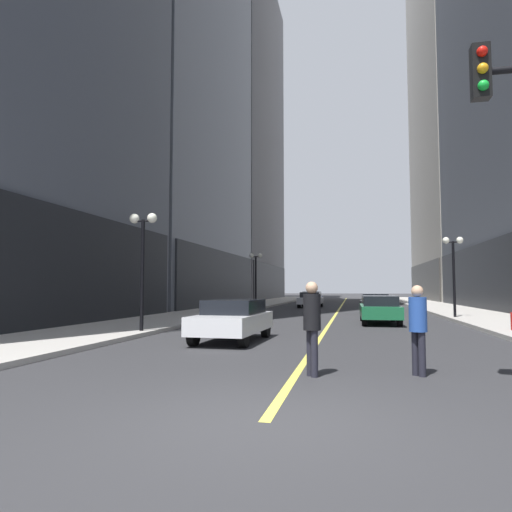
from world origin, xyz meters
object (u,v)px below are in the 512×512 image
(car_green, at_px, (379,308))
(street_lamp_left_near, at_px, (143,245))
(car_white, at_px, (233,319))
(car_black, at_px, (375,303))
(pedestrian_in_black_coat, at_px, (312,320))
(street_lamp_left_far, at_px, (256,268))
(car_blue, at_px, (312,297))
(street_lamp_right_mid, at_px, (453,259))
(pedestrian_in_blue_hoodie, at_px, (418,323))
(car_silver, at_px, (311,299))

(car_green, height_order, street_lamp_left_near, street_lamp_left_near)
(car_white, relative_size, car_black, 0.96)
(car_white, distance_m, car_black, 17.00)
(car_green, bearing_deg, street_lamp_left_near, -140.51)
(car_white, height_order, pedestrian_in_black_coat, pedestrian_in_black_coat)
(street_lamp_left_far, bearing_deg, car_black, -29.86)
(car_green, xyz_separation_m, car_blue, (-5.39, 24.91, 0.00))
(car_white, xyz_separation_m, street_lamp_left_near, (-3.75, 1.23, 2.54))
(street_lamp_left_far, height_order, street_lamp_right_mid, same)
(car_black, xyz_separation_m, pedestrian_in_black_coat, (-2.11, -21.57, 0.35))
(car_black, relative_size, pedestrian_in_blue_hoodie, 2.46)
(car_white, bearing_deg, pedestrian_in_blue_hoodie, -44.33)
(car_white, distance_m, car_blue, 33.34)
(car_blue, relative_size, street_lamp_right_mid, 1.01)
(pedestrian_in_blue_hoodie, height_order, street_lamp_right_mid, street_lamp_right_mid)
(street_lamp_left_near, distance_m, street_lamp_right_mid, 16.71)
(car_green, bearing_deg, car_black, 89.17)
(car_blue, relative_size, street_lamp_left_far, 1.01)
(pedestrian_in_blue_hoodie, distance_m, street_lamp_left_near, 10.91)
(car_silver, bearing_deg, street_lamp_left_near, -98.87)
(car_silver, height_order, pedestrian_in_black_coat, pedestrian_in_black_coat)
(car_blue, relative_size, street_lamp_left_near, 1.01)
(car_black, height_order, car_blue, same)
(street_lamp_right_mid, bearing_deg, car_green, -138.97)
(pedestrian_in_black_coat, bearing_deg, street_lamp_left_near, 135.66)
(car_green, height_order, street_lamp_right_mid, street_lamp_right_mid)
(pedestrian_in_black_coat, xyz_separation_m, street_lamp_left_far, (-6.73, 26.64, 2.19))
(pedestrian_in_black_coat, relative_size, street_lamp_left_near, 0.41)
(car_blue, xyz_separation_m, street_lamp_right_mid, (9.45, -21.37, 2.54))
(pedestrian_in_black_coat, bearing_deg, car_black, 84.41)
(car_black, height_order, street_lamp_left_far, street_lamp_left_far)
(car_green, distance_m, street_lamp_right_mid, 5.96)
(car_white, xyz_separation_m, pedestrian_in_black_coat, (2.99, -5.35, 0.35))
(car_blue, xyz_separation_m, street_lamp_left_near, (-3.35, -32.11, 2.54))
(street_lamp_left_near, bearing_deg, street_lamp_right_mid, 39.99)
(car_black, bearing_deg, car_green, -90.83)
(street_lamp_right_mid, bearing_deg, car_black, 132.94)
(car_silver, relative_size, pedestrian_in_blue_hoodie, 2.52)
(car_black, distance_m, street_lamp_right_mid, 6.34)
(pedestrian_in_black_coat, relative_size, street_lamp_left_far, 0.41)
(car_white, relative_size, street_lamp_right_mid, 0.93)
(pedestrian_in_blue_hoodie, bearing_deg, car_green, 90.08)
(car_green, bearing_deg, street_lamp_right_mid, 41.03)
(car_white, bearing_deg, street_lamp_left_near, 161.83)
(car_silver, bearing_deg, car_black, -63.17)
(car_blue, relative_size, pedestrian_in_blue_hoodie, 2.54)
(car_white, distance_m, street_lamp_right_mid, 15.22)
(car_white, bearing_deg, street_lamp_right_mid, 52.89)
(pedestrian_in_black_coat, height_order, pedestrian_in_blue_hoodie, pedestrian_in_black_coat)
(pedestrian_in_black_coat, bearing_deg, street_lamp_right_mid, 70.69)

